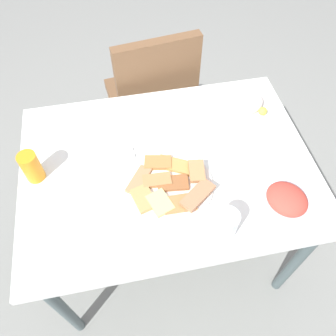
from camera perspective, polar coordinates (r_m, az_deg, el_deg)
ground_plane at (r=1.88m, az=-0.04°, el=-12.05°), size 6.00×6.00×0.00m
dining_table at (r=1.34m, az=-0.06°, el=-1.37°), size 1.10×0.80×0.70m
dining_chair at (r=1.83m, az=-2.59°, el=12.16°), size 0.47×0.48×0.89m
pide_platter at (r=1.20m, az=0.10°, el=-2.87°), size 0.32×0.32×0.04m
salad_plate_greens at (r=1.23m, az=19.33°, el=-5.06°), size 0.20×0.20×0.07m
salad_plate_rice at (r=1.50m, az=13.23°, el=10.70°), size 0.20×0.20×0.06m
soda_can at (r=1.28m, az=-22.05°, el=0.18°), size 0.09×0.09×0.12m
drinking_glass at (r=1.10m, az=9.69°, el=-9.30°), size 0.08×0.08×0.11m
paper_napkin at (r=1.32m, az=-9.52°, el=2.74°), size 0.15×0.15×0.00m
fork at (r=1.31m, az=-9.47°, el=2.24°), size 0.18×0.06×0.00m
spoon at (r=1.33m, az=-9.62°, el=3.44°), size 0.17×0.06×0.00m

